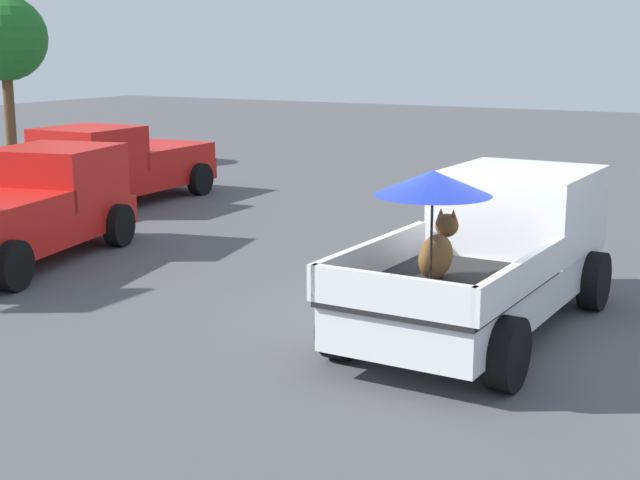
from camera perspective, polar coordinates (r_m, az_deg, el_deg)
name	(u,v)px	position (r m, az deg, el deg)	size (l,w,h in m)	color
ground_plane	(478,331)	(11.84, 9.75, -5.60)	(80.00, 80.00, 0.00)	#4C4C4F
pickup_truck_main	(492,250)	(11.98, 10.60, -0.61)	(5.10, 2.35, 2.19)	black
pickup_truck_red	(26,208)	(16.08, -17.76, 1.88)	(5.08, 2.98, 1.80)	black
pickup_truck_far	(119,165)	(21.35, -12.32, 4.56)	(4.87, 2.31, 1.80)	black
tree_by_lot	(4,39)	(29.42, -18.95, 11.67)	(2.53, 2.53, 4.99)	brown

